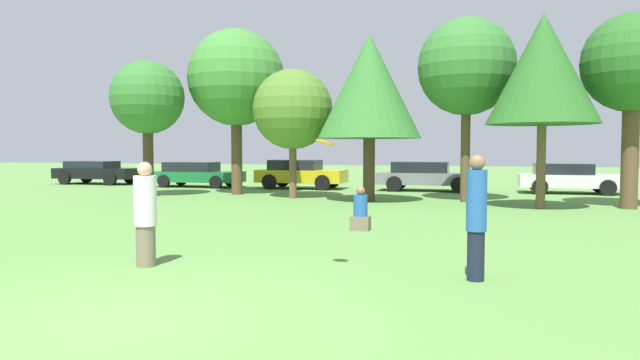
# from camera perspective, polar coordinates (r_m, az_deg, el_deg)

# --- Properties ---
(ground_plane) EXTENTS (120.00, 120.00, 0.00)m
(ground_plane) POSITION_cam_1_polar(r_m,az_deg,el_deg) (6.84, -19.53, -13.15)
(ground_plane) COLOR #5B8E42
(person_thrower) EXTENTS (0.36, 0.36, 1.69)m
(person_thrower) POSITION_cam_1_polar(r_m,az_deg,el_deg) (9.66, -16.95, -3.26)
(person_thrower) COLOR #726651
(person_thrower) RESTS_ON ground
(person_catcher) EXTENTS (0.29, 0.29, 1.81)m
(person_catcher) POSITION_cam_1_polar(r_m,az_deg,el_deg) (8.53, 15.26, -3.46)
(person_catcher) COLOR #191E33
(person_catcher) RESTS_ON ground
(frisbee) EXTENTS (0.30, 0.28, 0.14)m
(frisbee) POSITION_cam_1_polar(r_m,az_deg,el_deg) (8.55, 0.50, 3.72)
(frisbee) COLOR orange
(bystander_sitting) EXTENTS (0.44, 0.36, 1.03)m
(bystander_sitting) POSITION_cam_1_polar(r_m,az_deg,el_deg) (13.41, 4.04, -3.22)
(bystander_sitting) COLOR #726651
(bystander_sitting) RESTS_ON ground
(tree_0) EXTENTS (2.89, 2.89, 5.37)m
(tree_0) POSITION_cam_1_polar(r_m,az_deg,el_deg) (23.85, -16.77, 7.74)
(tree_0) COLOR #473323
(tree_0) RESTS_ON ground
(tree_1) EXTENTS (3.98, 3.98, 6.83)m
(tree_1) POSITION_cam_1_polar(r_m,az_deg,el_deg) (24.29, -8.33, 9.95)
(tree_1) COLOR brown
(tree_1) RESTS_ON ground
(tree_2) EXTENTS (3.05, 3.05, 4.93)m
(tree_2) POSITION_cam_1_polar(r_m,az_deg,el_deg) (22.04, -2.73, 6.99)
(tree_2) COLOR brown
(tree_2) RESTS_ON ground
(tree_3) EXTENTS (3.73, 3.73, 6.01)m
(tree_3) POSITION_cam_1_polar(r_m,az_deg,el_deg) (20.89, 4.92, 9.21)
(tree_3) COLOR #473323
(tree_3) RESTS_ON ground
(tree_4) EXTENTS (3.44, 3.44, 6.52)m
(tree_4) POSITION_cam_1_polar(r_m,az_deg,el_deg) (21.29, 14.34, 10.78)
(tree_4) COLOR brown
(tree_4) RESTS_ON ground
(tree_5) EXTENTS (3.46, 3.46, 6.13)m
(tree_5) POSITION_cam_1_polar(r_m,az_deg,el_deg) (19.53, 21.26, 10.22)
(tree_5) COLOR brown
(tree_5) RESTS_ON ground
(tree_6) EXTENTS (3.09, 3.09, 6.15)m
(tree_6) POSITION_cam_1_polar(r_m,az_deg,el_deg) (20.75, 28.61, 9.98)
(tree_6) COLOR brown
(tree_6) RESTS_ON ground
(parked_car_black) EXTENTS (4.54, 1.98, 1.24)m
(parked_car_black) POSITION_cam_1_polar(r_m,az_deg,el_deg) (33.22, -21.32, 0.79)
(parked_car_black) COLOR black
(parked_car_black) RESTS_ON ground
(parked_car_green) EXTENTS (4.52, 1.88, 1.24)m
(parked_car_green) POSITION_cam_1_polar(r_m,az_deg,el_deg) (29.22, -12.23, 0.59)
(parked_car_green) COLOR #196633
(parked_car_green) RESTS_ON ground
(parked_car_yellow) EXTENTS (4.19, 2.04, 1.37)m
(parked_car_yellow) POSITION_cam_1_polar(r_m,az_deg,el_deg) (27.42, -2.01, 0.67)
(parked_car_yellow) COLOR gold
(parked_car_yellow) RESTS_ON ground
(parked_car_grey) EXTENTS (4.52, 1.90, 1.31)m
(parked_car_grey) POSITION_cam_1_polar(r_m,az_deg,el_deg) (26.25, 10.45, 0.43)
(parked_car_grey) COLOR slate
(parked_car_grey) RESTS_ON ground
(parked_car_white) EXTENTS (4.17, 2.01, 1.27)m
(parked_car_white) POSITION_cam_1_polar(r_m,az_deg,el_deg) (26.56, 23.42, 0.21)
(parked_car_white) COLOR silver
(parked_car_white) RESTS_ON ground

